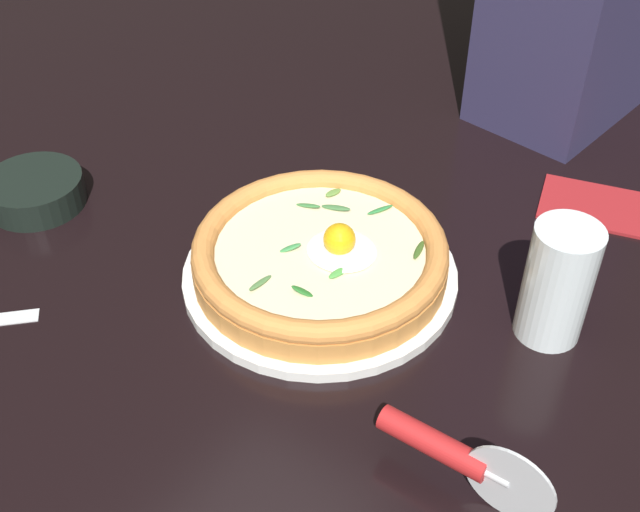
# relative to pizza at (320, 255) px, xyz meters

# --- Properties ---
(ground_plane) EXTENTS (2.40, 2.40, 0.03)m
(ground_plane) POSITION_rel_pizza_xyz_m (-0.01, -0.01, -0.05)
(ground_plane) COLOR black
(ground_plane) RESTS_ON ground
(pizza_plate) EXTENTS (0.29, 0.29, 0.01)m
(pizza_plate) POSITION_rel_pizza_xyz_m (0.00, 0.00, -0.03)
(pizza_plate) COLOR white
(pizza_plate) RESTS_ON ground
(pizza) EXTENTS (0.27, 0.27, 0.06)m
(pizza) POSITION_rel_pizza_xyz_m (0.00, 0.00, 0.00)
(pizza) COLOR #D0863F
(pizza) RESTS_ON pizza_plate
(side_bowl) EXTENTS (0.12, 0.12, 0.04)m
(side_bowl) POSITION_rel_pizza_xyz_m (0.36, 0.08, -0.02)
(side_bowl) COLOR black
(side_bowl) RESTS_ON ground
(pizza_cutter) EXTENTS (0.15, 0.02, 0.08)m
(pizza_cutter) POSITION_rel_pizza_xyz_m (-0.23, 0.15, 0.00)
(pizza_cutter) COLOR silver
(pizza_cutter) RESTS_ON ground
(drinking_glass) EXTENTS (0.07, 0.07, 0.13)m
(drinking_glass) POSITION_rel_pizza_xyz_m (-0.23, -0.07, 0.02)
(drinking_glass) COLOR silver
(drinking_glass) RESTS_ON ground
(folded_napkin) EXTENTS (0.16, 0.12, 0.01)m
(folded_napkin) POSITION_rel_pizza_xyz_m (-0.20, -0.29, -0.03)
(folded_napkin) COLOR maroon
(folded_napkin) RESTS_ON ground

